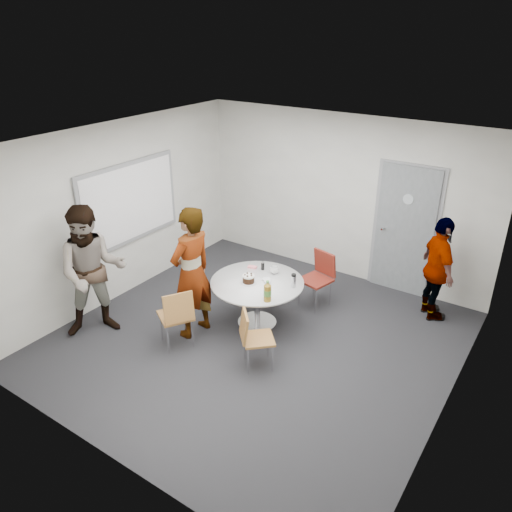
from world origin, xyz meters
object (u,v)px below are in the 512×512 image
Objects in this scene: whiteboard at (130,203)px; table at (258,288)px; person_main at (192,273)px; person_left at (93,272)px; person_right at (438,269)px; chair_far at (320,273)px; door at (405,231)px; chair_near_left at (177,313)px; chair_near_right at (252,335)px.

table is (2.25, 0.15, -0.86)m from whiteboard.
whiteboard reaches higher than person_main.
person_right is (3.74, 2.98, -0.15)m from person_left.
chair_far is at bearing 22.79° from whiteboard.
door is 2.45× the size of chair_far.
person_main reaches higher than chair_far.
chair_near_left is 0.57m from person_main.
table is 1.20m from chair_near_left.
person_right is at bearing -144.32° from chair_far.
person_main is (-1.08, -1.65, 0.40)m from chair_far.
door is 1.36× the size of person_right.
chair_near_left is at bearing 77.66° from chair_far.
person_main reaches higher than chair_near_left.
door is at bearing 58.42° from table.
person_main is 1.33m from person_left.
whiteboard is 2.42× the size of chair_near_right.
chair_far is (2.71, 1.14, -0.92)m from whiteboard.
whiteboard is 1.43m from person_left.
chair_near_left is at bearing 14.47° from person_main.
table is at bearing 79.19° from chair_far.
door is at bearing -0.76° from person_left.
person_main is at bearing 70.93° from chair_far.
chair_near_right is at bearing 86.31° from person_main.
table is 1.67× the size of chair_near_right.
whiteboard reaches higher than chair_far.
door is 2.70× the size of chair_near_right.
whiteboard reaches higher than chair_near_left.
chair_near_left is 2.28m from chair_far.
person_right is at bearing -12.75° from chair_near_left.
door is at bearing 15.73° from person_right.
person_right reaches higher than table.
person_right is (2.62, 2.26, -0.15)m from person_main.
chair_near_right is (1.04, 0.22, -0.05)m from chair_near_left.
chair_near_right is 0.42× the size of person_main.
whiteboard reaches higher than person_right.
chair_near_left is at bearing -117.80° from table.
door is 1.12× the size of whiteboard.
person_left reaches higher than person_right.
table is at bearing 91.79° from person_right.
whiteboard reaches higher than chair_near_right.
person_right is at bearing 136.37° from person_main.
person_main reaches higher than chair_near_right.
person_left is at bearing -67.41° from whiteboard.
chair_far is at bearing -126.67° from door.
whiteboard is at bearing 92.98° from chair_near_left.
whiteboard is 2.13m from chair_near_left.
door is 4.25m from whiteboard.
chair_far is at bearing -2.67° from person_left.
person_left reaches higher than table.
chair_near_right is at bearing -14.24° from whiteboard.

